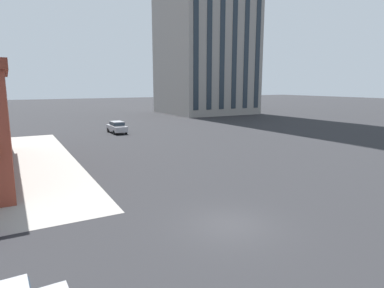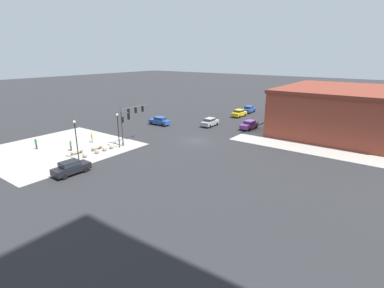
# 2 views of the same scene
# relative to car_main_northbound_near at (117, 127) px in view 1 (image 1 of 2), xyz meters

# --- Properties ---
(ground_plane) EXTENTS (320.00, 320.00, 0.00)m
(ground_plane) POSITION_rel_car_main_northbound_near_xyz_m (-4.17, -33.12, -0.92)
(ground_plane) COLOR #262628
(car_main_northbound_near) EXTENTS (1.97, 4.44, 1.68)m
(car_main_northbound_near) POSITION_rel_car_main_northbound_near_xyz_m (0.00, 0.00, 0.00)
(car_main_northbound_near) COLOR #99999E
(car_main_northbound_near) RESTS_ON ground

